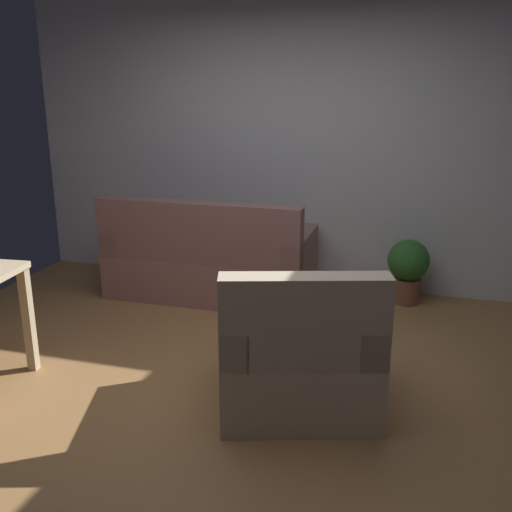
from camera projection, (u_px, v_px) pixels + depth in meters
name	position (u px, v px, depth m)	size (l,w,h in m)	color
ground_plane	(219.00, 391.00, 3.70)	(5.20, 4.40, 0.02)	#9E7042
wall_rear	(296.00, 142.00, 5.33)	(5.20, 0.10, 2.70)	silver
couch	(209.00, 263.00, 5.24)	(1.80, 0.84, 0.92)	#996B66
potted_plant	(408.00, 267.00, 5.07)	(0.36, 0.36, 0.57)	brown
armchair	(298.00, 357.00, 3.42)	(1.10, 1.06, 0.92)	beige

